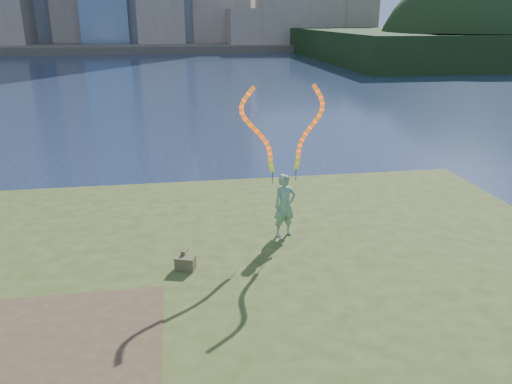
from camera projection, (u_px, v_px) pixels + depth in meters
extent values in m
plane|color=#19263F|center=(192.00, 278.00, 11.83)|extent=(320.00, 320.00, 0.00)
cube|color=#364518|center=(197.00, 336.00, 9.45)|extent=(20.00, 18.00, 0.30)
cube|color=#364518|center=(196.00, 316.00, 9.65)|extent=(17.00, 15.00, 0.30)
cube|color=#364518|center=(195.00, 299.00, 9.75)|extent=(14.00, 12.00, 0.30)
cube|color=#47331E|center=(64.00, 340.00, 8.25)|extent=(3.20, 3.00, 0.02)
cube|color=#4C4738|center=(174.00, 44.00, 100.07)|extent=(320.00, 40.00, 1.20)
imported|color=#196A2A|center=(285.00, 206.00, 11.99)|extent=(0.64, 0.49, 1.55)
cylinder|color=black|center=(272.00, 178.00, 11.74)|extent=(0.02, 0.02, 0.30)
cylinder|color=black|center=(296.00, 175.00, 11.96)|extent=(0.02, 0.02, 0.30)
cube|color=brown|center=(185.00, 263.00, 10.54)|extent=(0.47, 0.38, 0.29)
cylinder|color=brown|center=(185.00, 251.00, 10.66)|extent=(0.18, 0.28, 0.10)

